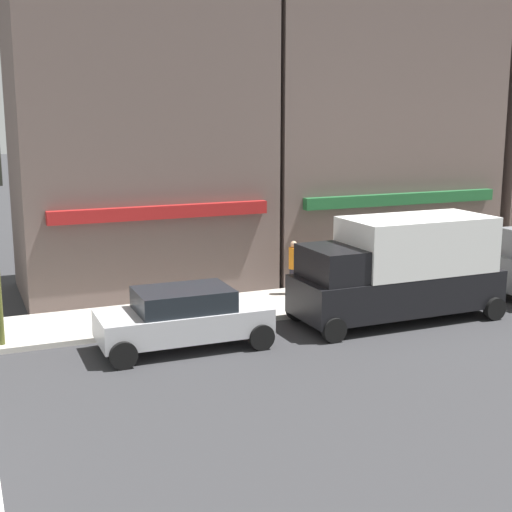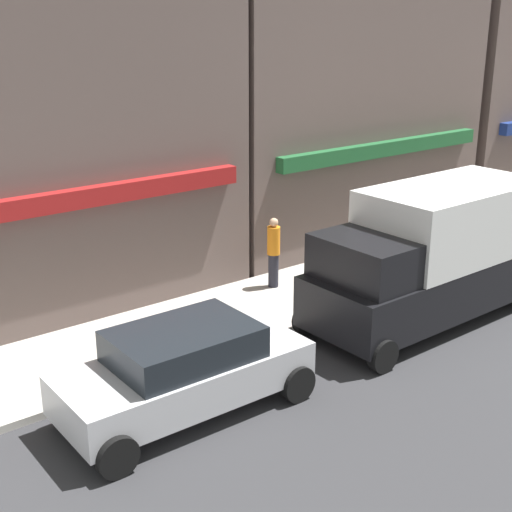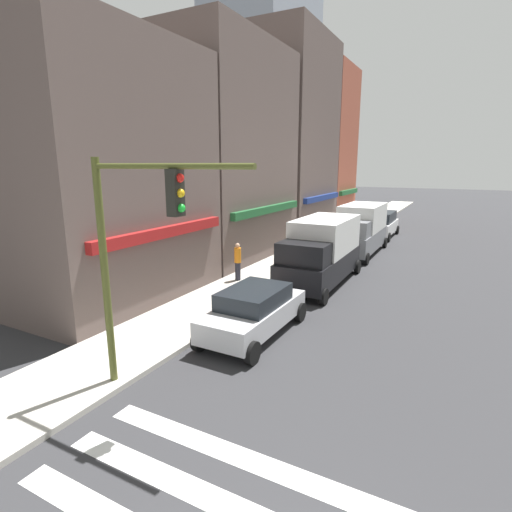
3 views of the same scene
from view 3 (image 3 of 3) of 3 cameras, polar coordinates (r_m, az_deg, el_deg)
The scene contains 9 objects.
storefront_row at distance 28.03m, azimuth 1.29°, elevation 15.02°, with size 32.88×5.30×14.89m.
traffic_signal at distance 9.30m, azimuth -17.22°, elevation 2.32°, with size 0.32×4.17×5.65m.
sedan_silver at distance 13.11m, azimuth -0.26°, elevation -7.78°, with size 4.42×2.02×1.59m.
box_truck_black at distance 18.75m, azimuth 9.31°, elevation 0.78°, with size 6.22×2.42×3.04m.
box_truck_grey at distance 25.75m, azimuth 14.65°, elevation 3.82°, with size 6.21×2.42×3.04m.
suv_white at distance 32.35m, azimuth 17.42°, elevation 4.44°, with size 4.71×2.12×1.94m.
pedestrian_orange_vest at distance 18.70m, azimuth -2.63°, elevation -0.71°, with size 0.32×0.32×1.77m.
pedestrian_red_jacket at distance 24.01m, azimuth 7.51°, elevation 2.25°, with size 0.32×0.32×1.77m.
fire_hydrant at distance 14.41m, azimuth -5.34°, elevation -6.87°, with size 0.24×0.24×0.84m.
Camera 3 is at (-2.46, -1.11, 5.48)m, focal length 28.00 mm.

